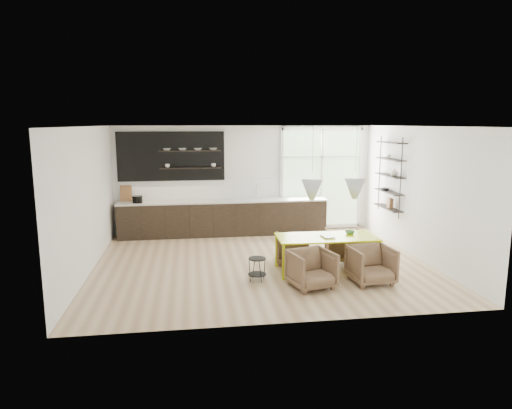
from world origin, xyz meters
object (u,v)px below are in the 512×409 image
Objects in this scene: dining_table at (327,239)px; armchair_back_left at (292,248)px; armchair_back_right at (344,245)px; armchair_front_left at (311,269)px; armchair_front_right at (371,265)px; wire_stool at (257,266)px.

armchair_back_left is at bearing 130.01° from dining_table.
dining_table is 2.62× the size of armchair_back_right.
armchair_front_left is 0.98× the size of armchair_front_right.
armchair_front_right is (0.64, -0.77, -0.33)m from dining_table.
wire_stool is at bearing 57.16° from armchair_back_left.
wire_stool is (-0.90, -1.03, -0.03)m from armchair_back_left.
armchair_back_left is at bearing 48.81° from wire_stool.
armchair_front_left reaches higher than armchair_back_left.
armchair_back_right is at bearing -174.04° from armchair_back_left.
dining_table is 4.52× the size of wire_stool.
armchair_back_right is at bearing 25.73° from wire_stool.
armchair_back_left is 1.88m from armchair_front_right.
armchair_front_left is 1.17m from armchair_front_right.
armchair_front_right is at bearing -11.38° from wire_stool.
armchair_back_left is at bearing 124.47° from armchair_front_right.
wire_stool is at bearing -165.60° from dining_table.
armchair_back_right is 1.01× the size of armchair_front_left.
dining_table is 1.05m from armchair_front_right.
armchair_front_left is at bearing -121.07° from dining_table.
dining_table reaches higher than armchair_back_left.
dining_table is at bearing 13.49° from wire_stool.
armchair_back_right is 1.73× the size of wire_stool.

